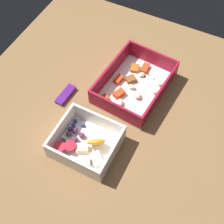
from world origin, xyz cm
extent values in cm
cube|color=brown|center=(0.00, 0.00, 1.00)|extent=(80.00, 80.00, 2.00)
cube|color=white|center=(8.87, -1.93, 2.30)|extent=(23.22, 18.07, 0.60)
cube|color=maroon|center=(-1.72, -0.99, 5.20)|extent=(2.04, 16.18, 5.20)
cube|color=maroon|center=(19.46, -2.88, 5.20)|extent=(2.04, 16.18, 5.20)
cube|color=maroon|center=(9.56, 5.83, 5.20)|extent=(20.64, 2.43, 5.20)
cube|color=maroon|center=(8.18, -9.70, 5.20)|extent=(20.64, 2.43, 5.20)
ellipsoid|color=beige|center=(9.78, -8.00, 3.37)|extent=(2.56, 2.68, 1.10)
ellipsoid|color=beige|center=(2.03, -0.76, 3.43)|extent=(2.85, 2.51, 1.19)
ellipsoid|color=beige|center=(13.58, -2.08, 3.31)|extent=(2.45, 2.38, 1.01)
ellipsoid|color=beige|center=(6.24, -3.81, 3.57)|extent=(3.09, 3.39, 1.39)
ellipsoid|color=beige|center=(13.18, -8.40, 3.51)|extent=(2.84, 3.16, 1.30)
ellipsoid|color=beige|center=(8.31, -1.36, 3.33)|extent=(1.47, 2.09, 1.04)
cube|color=#AD5B1E|center=(15.08, 0.72, 3.11)|extent=(3.29, 2.87, 1.01)
cube|color=red|center=(4.52, 0.74, 3.36)|extent=(3.64, 3.05, 1.53)
cube|color=red|center=(9.01, 3.08, 3.28)|extent=(3.28, 2.32, 1.36)
cube|color=red|center=(16.35, -1.99, 3.18)|extent=(3.55, 2.01, 1.17)
cube|color=brown|center=(10.63, -0.14, 3.27)|extent=(3.47, 3.41, 1.35)
cube|color=red|center=(0.91, 3.89, 3.17)|extent=(3.70, 3.09, 1.14)
cube|color=#387A33|center=(14.92, -3.80, 2.70)|extent=(0.60, 0.40, 0.20)
cube|color=#387A33|center=(13.81, -3.09, 2.70)|extent=(0.60, 0.40, 0.20)
cube|color=#387A33|center=(14.05, -5.76, 2.70)|extent=(0.60, 0.40, 0.20)
cube|color=#387A33|center=(6.87, -4.80, 2.70)|extent=(0.60, 0.40, 0.20)
cube|color=white|center=(-13.00, 1.19, 2.30)|extent=(13.72, 15.19, 0.60)
cube|color=white|center=(-19.50, 1.24, 5.24)|extent=(0.72, 15.09, 5.27)
cube|color=white|center=(-6.50, 1.13, 5.24)|extent=(0.72, 15.09, 5.27)
cube|color=white|center=(-12.95, 8.43, 5.24)|extent=(12.41, 0.70, 5.27)
cube|color=white|center=(-13.06, -6.06, 5.24)|extent=(12.41, 0.70, 5.27)
ellipsoid|color=orange|center=(-12.07, -1.06, 5.04)|extent=(5.51, 5.82, 4.69)
cube|color=#F4EACC|center=(-15.48, -2.86, 3.55)|extent=(3.84, 3.94, 1.90)
cube|color=#F4EACC|center=(-17.22, -0.53, 3.48)|extent=(3.00, 3.48, 1.77)
cube|color=#F4EACC|center=(-14.56, 1.62, 3.47)|extent=(3.21, 3.55, 1.74)
sphere|color=#562D4C|center=(-12.42, 6.61, 3.33)|extent=(1.45, 1.45, 1.45)
sphere|color=#562D4C|center=(-11.43, 3.35, 3.39)|extent=(1.58, 1.58, 1.58)
sphere|color=#562D4C|center=(-10.86, 5.74, 3.47)|extent=(1.73, 1.73, 1.73)
sphere|color=#562D4C|center=(-14.76, 7.03, 3.31)|extent=(1.43, 1.43, 1.43)
sphere|color=#562D4C|center=(-13.20, 4.27, 3.41)|extent=(1.62, 1.62, 1.62)
cone|color=red|center=(-15.71, 4.14, 3.75)|extent=(2.87, 2.87, 2.30)
cone|color=red|center=(-17.07, 6.30, 3.75)|extent=(2.87, 2.87, 2.30)
sphere|color=navy|center=(-9.68, 6.98, 3.15)|extent=(1.11, 1.11, 1.11)
sphere|color=navy|center=(-8.43, 7.18, 3.17)|extent=(1.14, 1.14, 1.14)
sphere|color=navy|center=(-8.49, 4.75, 3.12)|extent=(1.05, 1.05, 1.05)
sphere|color=navy|center=(-11.05, 7.23, 3.20)|extent=(1.20, 1.20, 1.20)
cube|color=#51197A|center=(-1.95, 14.09, 2.60)|extent=(7.14, 2.86, 1.20)
camera|label=1|loc=(-39.98, -19.29, 70.17)|focal=48.14mm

